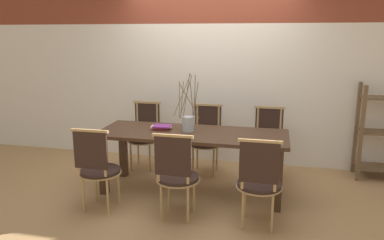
{
  "coord_description": "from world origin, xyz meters",
  "views": [
    {
      "loc": [
        0.96,
        -4.21,
        1.9
      ],
      "look_at": [
        0.0,
        0.0,
        0.91
      ],
      "focal_mm": 35.0,
      "sensor_mm": 36.0,
      "label": 1
    }
  ],
  "objects_px": {
    "chair_near_center": "(259,180)",
    "shelving_rack": "(382,133)",
    "dining_table": "(192,141)",
    "book_stack": "(162,127)",
    "vase_centerpiece": "(188,122)",
    "chair_far_center": "(268,141)"
  },
  "relations": [
    {
      "from": "chair_near_center",
      "to": "shelving_rack",
      "type": "bearing_deg",
      "value": 48.6
    },
    {
      "from": "dining_table",
      "to": "chair_near_center",
      "type": "relative_size",
      "value": 2.38
    },
    {
      "from": "dining_table",
      "to": "book_stack",
      "type": "xyz_separation_m",
      "value": [
        -0.4,
        0.07,
        0.13
      ]
    },
    {
      "from": "chair_near_center",
      "to": "vase_centerpiece",
      "type": "distance_m",
      "value": 1.23
    },
    {
      "from": "dining_table",
      "to": "book_stack",
      "type": "height_order",
      "value": "book_stack"
    },
    {
      "from": "dining_table",
      "to": "vase_centerpiece",
      "type": "height_order",
      "value": "vase_centerpiece"
    },
    {
      "from": "chair_far_center",
      "to": "vase_centerpiece",
      "type": "bearing_deg",
      "value": 35.35
    },
    {
      "from": "dining_table",
      "to": "chair_near_center",
      "type": "xyz_separation_m",
      "value": [
        0.84,
        -0.71,
        -0.15
      ]
    },
    {
      "from": "chair_near_center",
      "to": "vase_centerpiece",
      "type": "height_order",
      "value": "vase_centerpiece"
    },
    {
      "from": "shelving_rack",
      "to": "dining_table",
      "type": "bearing_deg",
      "value": -156.96
    },
    {
      "from": "chair_near_center",
      "to": "chair_far_center",
      "type": "relative_size",
      "value": 1.0
    },
    {
      "from": "chair_near_center",
      "to": "shelving_rack",
      "type": "distance_m",
      "value": 2.28
    },
    {
      "from": "chair_near_center",
      "to": "chair_far_center",
      "type": "height_order",
      "value": "same"
    },
    {
      "from": "chair_far_center",
      "to": "shelving_rack",
      "type": "height_order",
      "value": "shelving_rack"
    },
    {
      "from": "chair_far_center",
      "to": "vase_centerpiece",
      "type": "height_order",
      "value": "vase_centerpiece"
    },
    {
      "from": "chair_far_center",
      "to": "shelving_rack",
      "type": "xyz_separation_m",
      "value": [
        1.46,
        0.29,
        0.13
      ]
    },
    {
      "from": "chair_far_center",
      "to": "book_stack",
      "type": "relative_size",
      "value": 3.46
    },
    {
      "from": "book_stack",
      "to": "dining_table",
      "type": "bearing_deg",
      "value": -10.26
    },
    {
      "from": "chair_near_center",
      "to": "dining_table",
      "type": "bearing_deg",
      "value": 139.68
    },
    {
      "from": "shelving_rack",
      "to": "vase_centerpiece",
      "type": "bearing_deg",
      "value": -158.34
    },
    {
      "from": "chair_near_center",
      "to": "vase_centerpiece",
      "type": "relative_size",
      "value": 1.37
    },
    {
      "from": "dining_table",
      "to": "chair_far_center",
      "type": "height_order",
      "value": "chair_far_center"
    }
  ]
}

